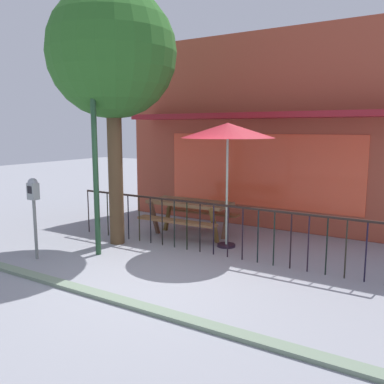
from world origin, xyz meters
name	(u,v)px	position (x,y,z in m)	size (l,w,h in m)	color
ground	(153,281)	(0.00, 0.00, 0.00)	(40.00, 40.00, 0.00)	gray
pub_storefront	(263,132)	(0.00, 4.36, 2.25)	(7.31, 1.37, 4.51)	brown
patio_fence_front	(207,219)	(0.00, 1.67, 0.66)	(6.16, 0.04, 0.97)	black
picnic_table_left	(190,209)	(-0.93, 2.57, 0.61)	(1.84, 1.41, 0.79)	brown
patio_umbrella	(228,131)	(0.11, 2.26, 2.27)	(1.81, 1.81, 2.43)	black
parking_meter_near	(33,197)	(-2.45, -0.21, 1.13)	(0.18, 0.17, 1.47)	slate
street_tree	(112,55)	(-1.91, 1.32, 3.72)	(2.49, 2.49, 5.00)	#513B25
street_lamp	(94,123)	(-1.69, 0.56, 2.43)	(0.28, 0.28, 3.68)	#204528
curb_edge	(115,301)	(0.00, -0.87, 0.00)	(10.23, 0.20, 0.11)	gray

